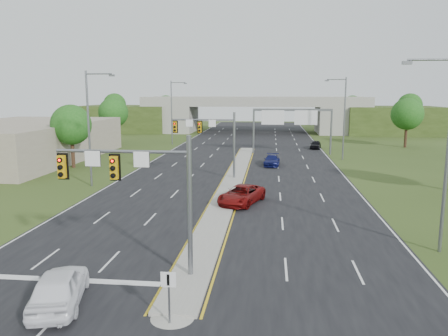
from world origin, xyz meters
The scene contains 26 objects.
ground centered at (0.00, 0.00, 0.00)m, with size 240.00×240.00×0.00m, color #2E4017.
road centered at (0.00, 35.00, 0.01)m, with size 24.00×160.00×0.02m, color black.
median centered at (0.00, 23.00, 0.10)m, with size 2.00×54.00×0.16m, color gray.
median_nose centered at (0.00, -4.00, 0.10)m, with size 2.00×2.00×0.16m, color gray.
lane_markings centered at (-0.60, 28.91, 0.02)m, with size 23.72×160.00×0.01m.
signal_mast_near centered at (-2.26, -0.07, 4.73)m, with size 6.62×0.60×7.00m.
signal_mast_far centered at (-2.26, 24.93, 4.73)m, with size 6.62×0.60×7.00m.
keep_right_sign centered at (0.00, -4.53, 1.52)m, with size 0.60×0.13×2.20m.
sign_gantry centered at (6.68, 44.92, 5.24)m, with size 11.58×0.44×6.67m.
overpass centered at (0.00, 80.00, 3.55)m, with size 80.00×14.00×8.10m.
lightpole_l_mid centered at (-13.30, 20.00, 6.10)m, with size 2.85×0.25×11.00m.
lightpole_l_far centered at (-13.30, 55.00, 6.10)m, with size 2.85×0.25×11.00m.
lightpole_r_near centered at (13.30, 5.00, 6.10)m, with size 2.85×0.25×11.00m.
lightpole_r_far centered at (13.30, 40.00, 6.10)m, with size 2.85×0.25×11.00m.
tree_l_near centered at (-20.00, 30.00, 5.18)m, with size 4.80×4.80×7.60m.
tree_l_mid centered at (-24.00, 55.00, 5.51)m, with size 5.20×5.20×8.12m.
tree_r_mid centered at (26.00, 55.00, 5.51)m, with size 5.20×5.20×8.12m.
tree_back_a centered at (-38.00, 94.00, 5.84)m, with size 6.00×6.00×8.85m.
tree_back_b centered at (-24.00, 94.00, 5.51)m, with size 5.60×5.60×8.32m.
tree_back_c centered at (24.00, 94.00, 5.51)m, with size 5.60×5.60×8.32m.
tree_back_d centered at (38.00, 94.00, 5.84)m, with size 6.00×6.00×8.85m.
commercial_building centered at (-30.00, 35.00, 2.50)m, with size 18.00×30.00×5.00m, color gray.
car_white centered at (-5.02, -3.43, 0.84)m, with size 1.93×4.79×1.63m, color white.
car_far_a centered at (1.50, 14.64, 0.77)m, with size 2.48×5.37×1.49m, color maroon.
car_far_b centered at (3.96, 34.00, 0.68)m, with size 1.84×4.53×1.32m, color #0B1047.
car_far_c centered at (11.00, 51.51, 0.68)m, with size 1.56×3.88×1.32m, color black.
Camera 1 is at (3.82, -19.95, 8.95)m, focal length 35.00 mm.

